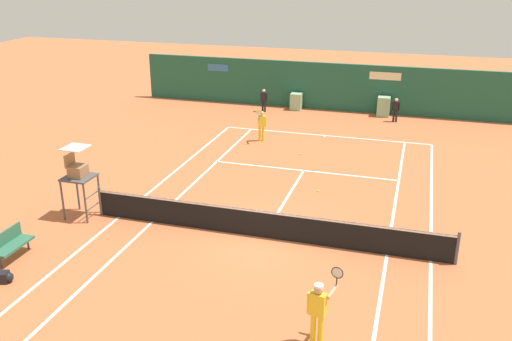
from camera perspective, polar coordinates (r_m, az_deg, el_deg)
ground_plane at (r=18.85m, az=1.20°, el=-6.08°), size 80.00×80.00×0.01m
tennis_net at (r=18.12m, az=0.72°, el=-5.44°), size 12.10×0.10×1.07m
sponsor_back_wall at (r=33.66m, az=8.82°, el=8.35°), size 25.00×1.02×2.82m
umpire_chair at (r=20.12m, az=-17.82°, el=-0.24°), size 1.00×1.00×2.58m
player_bench at (r=18.52m, az=-23.93°, el=-6.80°), size 0.54×1.39×0.88m
player_on_baseline at (r=27.60m, az=0.55°, el=4.86°), size 0.45×0.79×1.76m
player_near_side at (r=13.31m, az=6.43°, el=-13.87°), size 0.76×0.68×1.87m
ball_kid_centre_post at (r=33.16m, az=0.81°, el=7.38°), size 0.45×0.23×1.36m
ball_kid_right_post at (r=32.00m, az=14.16°, el=6.22°), size 0.45×0.21×1.35m
tennis_ball_near_service_line at (r=21.92m, az=6.42°, el=-2.10°), size 0.07×0.07×0.07m
tennis_ball_by_sideline at (r=25.98m, az=4.53°, el=1.71°), size 0.07×0.07×0.07m
tennis_ball_mid_court at (r=26.23m, az=-1.90°, el=1.95°), size 0.07×0.07×0.07m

